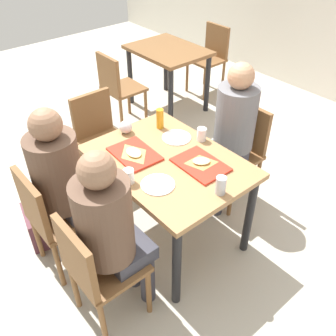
# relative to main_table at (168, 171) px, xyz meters

# --- Properties ---
(ground_plane) EXTENTS (10.00, 10.00, 0.02)m
(ground_plane) POSITION_rel_main_table_xyz_m (0.00, 0.00, -0.66)
(ground_plane) COLOR #B2AD9E
(main_table) EXTENTS (1.12, 0.82, 0.75)m
(main_table) POSITION_rel_main_table_xyz_m (0.00, 0.00, 0.00)
(main_table) COLOR #9E7247
(main_table) RESTS_ON ground_plane
(chair_near_left) EXTENTS (0.40, 0.40, 0.86)m
(chair_near_left) POSITION_rel_main_table_xyz_m (-0.28, -0.80, -0.14)
(chair_near_left) COLOR brown
(chair_near_left) RESTS_ON ground_plane
(chair_near_right) EXTENTS (0.40, 0.40, 0.86)m
(chair_near_right) POSITION_rel_main_table_xyz_m (0.28, -0.80, -0.14)
(chair_near_right) COLOR brown
(chair_near_right) RESTS_ON ground_plane
(chair_far_side) EXTENTS (0.40, 0.40, 0.86)m
(chair_far_side) POSITION_rel_main_table_xyz_m (0.00, 0.80, -0.14)
(chair_far_side) COLOR brown
(chair_far_side) RESTS_ON ground_plane
(chair_left_end) EXTENTS (0.40, 0.40, 0.86)m
(chair_left_end) POSITION_rel_main_table_xyz_m (-0.94, 0.00, -0.14)
(chair_left_end) COLOR brown
(chair_left_end) RESTS_ON ground_plane
(person_in_red) EXTENTS (0.32, 0.42, 1.27)m
(person_in_red) POSITION_rel_main_table_xyz_m (-0.28, -0.66, 0.10)
(person_in_red) COLOR #383842
(person_in_red) RESTS_ON ground_plane
(person_in_brown_jacket) EXTENTS (0.32, 0.42, 1.27)m
(person_in_brown_jacket) POSITION_rel_main_table_xyz_m (0.28, -0.66, 0.10)
(person_in_brown_jacket) COLOR #383842
(person_in_brown_jacket) RESTS_ON ground_plane
(person_far_side) EXTENTS (0.32, 0.42, 1.27)m
(person_far_side) POSITION_rel_main_table_xyz_m (-0.00, 0.66, 0.10)
(person_far_side) COLOR #383842
(person_far_side) RESTS_ON ground_plane
(tray_red_near) EXTENTS (0.37, 0.28, 0.02)m
(tray_red_near) POSITION_rel_main_table_xyz_m (-0.20, -0.14, 0.11)
(tray_red_near) COLOR red
(tray_red_near) RESTS_ON main_table
(tray_red_far) EXTENTS (0.37, 0.27, 0.02)m
(tray_red_far) POSITION_rel_main_table_xyz_m (0.20, 0.12, 0.11)
(tray_red_far) COLOR red
(tray_red_far) RESTS_ON main_table
(paper_plate_center) EXTENTS (0.22, 0.22, 0.01)m
(paper_plate_center) POSITION_rel_main_table_xyz_m (-0.17, 0.23, 0.11)
(paper_plate_center) COLOR white
(paper_plate_center) RESTS_ON main_table
(paper_plate_near_edge) EXTENTS (0.22, 0.22, 0.01)m
(paper_plate_near_edge) POSITION_rel_main_table_xyz_m (0.17, -0.23, 0.11)
(paper_plate_near_edge) COLOR white
(paper_plate_near_edge) RESTS_ON main_table
(pizza_slice_a) EXTENTS (0.22, 0.17, 0.02)m
(pizza_slice_a) POSITION_rel_main_table_xyz_m (-0.19, -0.16, 0.13)
(pizza_slice_a) COLOR tan
(pizza_slice_a) RESTS_ON tray_red_near
(pizza_slice_b) EXTENTS (0.20, 0.21, 0.02)m
(pizza_slice_b) POSITION_rel_main_table_xyz_m (0.19, 0.14, 0.13)
(pizza_slice_b) COLOR #C68C47
(pizza_slice_b) RESTS_ON tray_red_far
(plastic_cup_a) EXTENTS (0.07, 0.07, 0.10)m
(plastic_cup_a) POSITION_rel_main_table_xyz_m (-0.03, 0.35, 0.15)
(plastic_cup_a) COLOR white
(plastic_cup_a) RESTS_ON main_table
(plastic_cup_b) EXTENTS (0.07, 0.07, 0.10)m
(plastic_cup_b) POSITION_rel_main_table_xyz_m (0.03, -0.35, 0.15)
(plastic_cup_b) COLOR white
(plastic_cup_b) RESTS_ON main_table
(soda_can) EXTENTS (0.07, 0.07, 0.12)m
(soda_can) POSITION_rel_main_table_xyz_m (0.48, 0.02, 0.16)
(soda_can) COLOR #B7BCC6
(soda_can) RESTS_ON main_table
(condiment_bottle) EXTENTS (0.06, 0.06, 0.16)m
(condiment_bottle) POSITION_rel_main_table_xyz_m (-0.36, 0.23, 0.18)
(condiment_bottle) COLOR orange
(condiment_bottle) RESTS_ON main_table
(foil_bundle) EXTENTS (0.10, 0.10, 0.10)m
(foil_bundle) POSITION_rel_main_table_xyz_m (-0.48, -0.02, 0.15)
(foil_bundle) COLOR silver
(foil_bundle) RESTS_ON main_table
(handbag) EXTENTS (0.35, 0.22, 0.28)m
(handbag) POSITION_rel_main_table_xyz_m (-0.63, -0.81, -0.51)
(handbag) COLOR #592D38
(handbag) RESTS_ON ground_plane
(background_table) EXTENTS (0.90, 0.70, 0.75)m
(background_table) POSITION_rel_main_table_xyz_m (-1.67, 1.41, -0.03)
(background_table) COLOR brown
(background_table) RESTS_ON ground_plane
(background_chair_near) EXTENTS (0.40, 0.40, 0.86)m
(background_chair_near) POSITION_rel_main_table_xyz_m (-1.67, 0.68, -0.14)
(background_chair_near) COLOR brown
(background_chair_near) RESTS_ON ground_plane
(background_chair_far) EXTENTS (0.40, 0.40, 0.86)m
(background_chair_far) POSITION_rel_main_table_xyz_m (-1.67, 2.14, -0.14)
(background_chair_far) COLOR brown
(background_chair_far) RESTS_ON ground_plane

